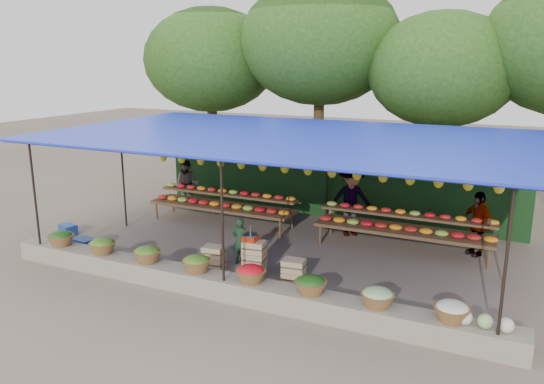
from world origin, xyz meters
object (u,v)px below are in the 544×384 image
at_px(blue_crate_back, 68,230).
at_px(vendor_seated, 240,241).
at_px(weighing_scale, 251,237).
at_px(blue_crate_front, 84,244).
at_px(crate_counter, 253,262).

bearing_deg(blue_crate_back, vendor_seated, 18.08).
height_order(weighing_scale, blue_crate_back, weighing_scale).
relative_size(weighing_scale, blue_crate_front, 0.67).
distance_m(crate_counter, weighing_scale, 0.54).
bearing_deg(weighing_scale, blue_crate_back, 176.17).
distance_m(crate_counter, blue_crate_front, 4.40).
height_order(weighing_scale, vendor_seated, weighing_scale).
distance_m(vendor_seated, blue_crate_back, 5.10).
height_order(crate_counter, blue_crate_back, crate_counter).
bearing_deg(blue_crate_back, weighing_scale, 13.21).
distance_m(vendor_seated, blue_crate_front, 3.93).
distance_m(weighing_scale, vendor_seated, 0.75).
xyz_separation_m(weighing_scale, blue_crate_back, (-5.59, 0.37, -0.71)).
bearing_deg(weighing_scale, blue_crate_front, -175.36).
height_order(weighing_scale, blue_crate_front, weighing_scale).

